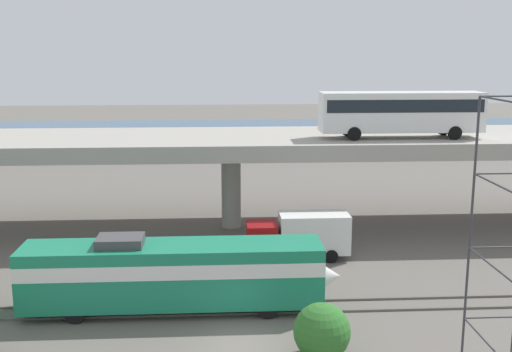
{
  "coord_description": "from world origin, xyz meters",
  "views": [
    {
      "loc": [
        -0.9,
        -27.69,
        13.77
      ],
      "look_at": [
        1.74,
        16.64,
        4.73
      ],
      "focal_mm": 44.01,
      "sensor_mm": 36.0,
      "label": 1
    }
  ],
  "objects": [
    {
      "name": "train_locomotive",
      "position": [
        -2.63,
        4.0,
        2.19
      ],
      "size": [
        16.86,
        3.04,
        4.18
      ],
      "color": "#197A56",
      "rests_on": "ground_plane"
    },
    {
      "name": "shrub_right",
      "position": [
        3.62,
        -1.7,
        1.3
      ],
      "size": [
        2.6,
        2.6,
        2.6
      ],
      "primitive_type": "sphere",
      "color": "#2E6D28",
      "rests_on": "ground_plane"
    },
    {
      "name": "parked_car_1",
      "position": [
        7.89,
        55.35,
        2.05
      ],
      "size": [
        4.36,
        1.84,
        1.5
      ],
      "color": "#0C4C26",
      "rests_on": "pier_parking_lot"
    },
    {
      "name": "parked_car_2",
      "position": [
        -16.72,
        57.47,
        2.05
      ],
      "size": [
        4.41,
        1.94,
        1.5
      ],
      "rotation": [
        0.0,
        0.0,
        3.14
      ],
      "color": "#B7B7BC",
      "rests_on": "pier_parking_lot"
    },
    {
      "name": "ground_plane",
      "position": [
        0.0,
        0.0,
        0.0
      ],
      "size": [
        260.0,
        260.0,
        0.0
      ],
      "primitive_type": "plane",
      "color": "#605B54"
    },
    {
      "name": "service_truck_west",
      "position": [
        4.47,
        12.19,
        1.64
      ],
      "size": [
        6.8,
        2.46,
        3.04
      ],
      "rotation": [
        0.0,
        0.0,
        3.14
      ],
      "color": "maroon",
      "rests_on": "ground_plane"
    },
    {
      "name": "parked_car_3",
      "position": [
        -7.14,
        53.85,
        2.05
      ],
      "size": [
        4.62,
        1.89,
        1.5
      ],
      "color": "#9E998C",
      "rests_on": "pier_parking_lot"
    },
    {
      "name": "transit_bus_on_overpass",
      "position": [
        12.57,
        18.02,
        9.3
      ],
      "size": [
        12.0,
        2.68,
        3.4
      ],
      "rotation": [
        0.0,
        0.0,
        3.14
      ],
      "color": "silver",
      "rests_on": "highway_overpass"
    },
    {
      "name": "rail_strip_far",
      "position": [
        0.0,
        4.76,
        0.06
      ],
      "size": [
        110.0,
        0.12,
        0.12
      ],
      "primitive_type": "cube",
      "color": "#59544C",
      "rests_on": "ground_plane"
    },
    {
      "name": "pier_parking_lot",
      "position": [
        0.0,
        55.0,
        0.64
      ],
      "size": [
        73.07,
        12.42,
        1.28
      ],
      "primitive_type": "cube",
      "color": "#9E998E",
      "rests_on": "ground_plane"
    },
    {
      "name": "parked_car_4",
      "position": [
        -27.29,
        52.18,
        2.06
      ],
      "size": [
        4.63,
        1.99,
        1.5
      ],
      "rotation": [
        0.0,
        0.0,
        3.14
      ],
      "color": "black",
      "rests_on": "pier_parking_lot"
    },
    {
      "name": "highway_overpass",
      "position": [
        0.0,
        20.0,
        6.53
      ],
      "size": [
        96.0,
        10.91,
        7.24
      ],
      "color": "#9E998E",
      "rests_on": "ground_plane"
    },
    {
      "name": "parked_car_5",
      "position": [
        23.97,
        52.8,
        2.05
      ],
      "size": [
        4.39,
        1.84,
        1.5
      ],
      "color": "silver",
      "rests_on": "pier_parking_lot"
    },
    {
      "name": "rail_strip_near",
      "position": [
        0.0,
        3.24,
        0.06
      ],
      "size": [
        110.0,
        0.12,
        0.12
      ],
      "primitive_type": "cube",
      "color": "#59544C",
      "rests_on": "ground_plane"
    },
    {
      "name": "harbor_water",
      "position": [
        0.0,
        78.0,
        0.0
      ],
      "size": [
        140.0,
        36.0,
        0.01
      ],
      "primitive_type": "cube",
      "color": "#2D5170",
      "rests_on": "ground_plane"
    },
    {
      "name": "parked_car_0",
      "position": [
        16.59,
        55.35,
        2.05
      ],
      "size": [
        4.19,
        1.88,
        1.5
      ],
      "color": "#9E998C",
      "rests_on": "pier_parking_lot"
    }
  ]
}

